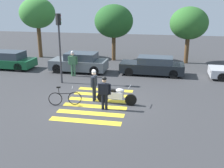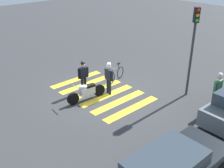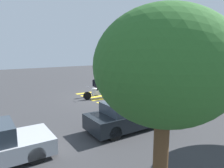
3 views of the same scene
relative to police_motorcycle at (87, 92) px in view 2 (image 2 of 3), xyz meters
name	(u,v)px [view 2 (image 2 of 3)]	position (x,y,z in m)	size (l,w,h in m)	color
ground_plane	(101,93)	(-1.04, -0.11, -0.45)	(60.00, 60.00, 0.00)	#38383A
police_motorcycle	(87,92)	(0.00, 0.00, 0.00)	(2.14, 0.62, 1.02)	black
leaning_bicycle	(116,75)	(-2.61, -0.66, -0.06)	(1.65, 0.60, 1.01)	black
officer_on_foot	(109,76)	(-1.27, 0.25, 0.56)	(0.24, 0.66, 1.76)	#1E232D
officer_by_motorcycle	(83,74)	(-0.46, -0.85, 0.54)	(0.66, 0.23, 1.72)	black
pedestrian_bystander	(218,88)	(-3.97, 4.73, 0.63)	(0.69, 0.24, 1.84)	#3F724C
crosswalk_stripes	(101,92)	(-1.04, -0.11, -0.45)	(3.35, 4.95, 0.01)	yellow
traffic_light_pole	(194,39)	(-4.19, 3.03, 2.53)	(0.34, 0.35, 4.46)	#38383D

